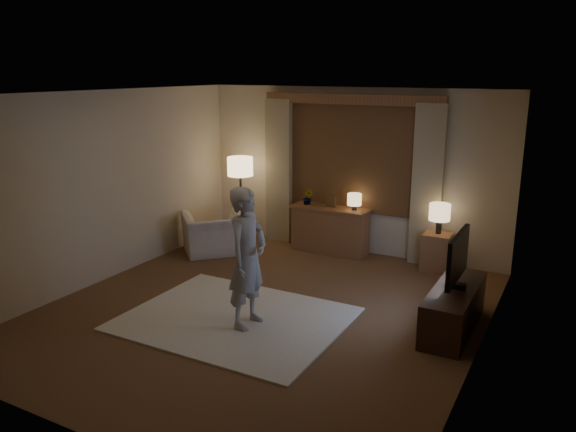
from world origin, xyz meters
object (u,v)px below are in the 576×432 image
Objects in this scene: sideboard at (330,231)px; armchair at (215,233)px; tv_stand at (454,309)px; person at (247,258)px; side_table at (437,252)px.

sideboard reaches higher than armchair.
tv_stand is (3.97, -0.98, -0.07)m from armchair.
person is (1.88, -2.00, 0.50)m from armchair.
person is (-1.44, -2.87, 0.54)m from side_table.
armchair reaches higher than side_table.
sideboard is at bearing 141.39° from tv_stand.
sideboard is 2.97m from person.
side_table reaches higher than tv_stand.
armchair is 2.79m from person.
side_table is (3.32, 0.87, -0.04)m from armchair.
armchair is at bearing -149.97° from sideboard.
person is at bearing 87.50° from armchair.
armchair is at bearing 43.75° from person.
side_table is at bearing -1.66° from sideboard.
armchair is 3.43m from side_table.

